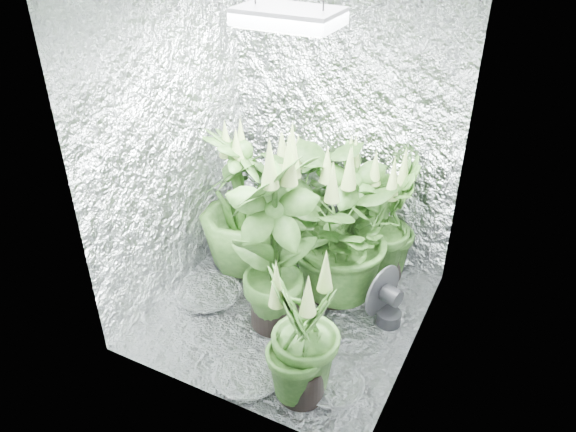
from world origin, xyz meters
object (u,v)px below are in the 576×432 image
(plant_d, at_px, (240,206))
(plant_e, at_px, (337,235))
(grow_lamp, at_px, (288,17))
(plant_a, at_px, (296,198))
(circulation_fan, at_px, (386,300))
(plant_c, at_px, (386,222))
(plant_b, at_px, (352,219))
(plant_g, at_px, (302,337))
(plant_f, at_px, (274,242))

(plant_d, distance_m, plant_e, 0.71)
(grow_lamp, height_order, plant_a, grow_lamp)
(plant_a, bearing_deg, circulation_fan, -25.98)
(grow_lamp, height_order, plant_c, grow_lamp)
(plant_b, bearing_deg, plant_c, 33.30)
(plant_c, relative_size, plant_g, 1.05)
(plant_e, xyz_separation_m, plant_f, (-0.23, -0.40, 0.11))
(plant_d, bearing_deg, plant_f, -40.30)
(plant_e, height_order, circulation_fan, plant_e)
(circulation_fan, bearing_deg, plant_e, -174.60)
(plant_c, distance_m, plant_g, 1.22)
(plant_c, distance_m, circulation_fan, 0.55)
(grow_lamp, relative_size, plant_c, 0.53)
(plant_a, relative_size, circulation_fan, 2.54)
(grow_lamp, bearing_deg, plant_b, 67.67)
(plant_c, height_order, plant_g, plant_c)
(plant_d, height_order, circulation_fan, plant_d)
(grow_lamp, distance_m, plant_a, 1.49)
(plant_e, xyz_separation_m, plant_g, (0.17, -0.84, -0.07))
(grow_lamp, xyz_separation_m, plant_d, (-0.51, 0.28, -1.32))
(plant_d, xyz_separation_m, plant_g, (0.88, -0.85, -0.09))
(plant_a, height_order, plant_d, plant_d)
(plant_c, relative_size, plant_d, 0.86)
(plant_b, relative_size, plant_d, 0.93)
(plant_d, bearing_deg, plant_c, 21.65)
(plant_f, xyz_separation_m, circulation_fan, (0.60, 0.32, -0.44))
(plant_e, bearing_deg, plant_b, 88.57)
(plant_c, height_order, plant_f, plant_f)
(grow_lamp, xyz_separation_m, circulation_fan, (0.58, 0.19, -1.66))
(plant_d, bearing_deg, grow_lamp, -28.72)
(plant_e, distance_m, plant_f, 0.47)
(plant_c, distance_m, plant_d, 0.98)
(plant_b, distance_m, plant_e, 0.25)
(plant_b, bearing_deg, plant_e, -91.43)
(plant_e, bearing_deg, circulation_fan, -11.57)
(grow_lamp, xyz_separation_m, plant_f, (-0.02, -0.13, -1.22))
(plant_e, bearing_deg, plant_a, 143.88)
(plant_d, xyz_separation_m, plant_f, (0.49, -0.41, 0.10))
(plant_c, bearing_deg, plant_a, -175.03)
(grow_lamp, relative_size, plant_a, 0.50)
(plant_c, bearing_deg, plant_e, -118.15)
(grow_lamp, bearing_deg, circulation_fan, 17.67)
(plant_b, height_order, plant_f, plant_f)
(plant_b, height_order, plant_e, plant_e)
(plant_c, xyz_separation_m, plant_g, (-0.03, -1.22, -0.01))
(plant_g, relative_size, circulation_fan, 2.31)
(plant_d, bearing_deg, circulation_fan, -4.85)
(plant_b, xyz_separation_m, plant_c, (0.20, 0.13, -0.05))
(plant_c, height_order, plant_e, plant_e)
(plant_d, bearing_deg, plant_g, -44.15)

